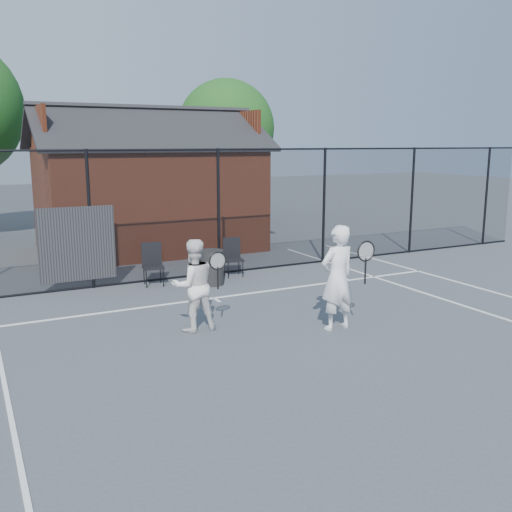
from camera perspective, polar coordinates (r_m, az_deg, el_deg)
name	(u,v)px	position (r m, az deg, el deg)	size (l,w,h in m)	color
ground	(288,343)	(9.14, 3.22, -8.71)	(80.00, 80.00, 0.00)	#44484E
court_lines	(336,372)	(8.11, 8.04, -11.44)	(11.02, 18.00, 0.01)	white
fence	(166,218)	(13.15, -8.99, 3.80)	(22.04, 3.00, 3.00)	black
clubhouse	(149,195)	(17.17, -10.68, 6.00)	(6.50, 4.36, 4.19)	maroon
tree_right	(226,128)	(24.03, -3.01, 12.63)	(3.97, 3.97, 5.70)	black
player_front	(338,278)	(9.66, 8.16, -2.15)	(0.81, 0.61, 1.79)	white
player_back	(193,285)	(9.59, -6.27, -2.92)	(0.85, 0.63, 1.56)	white
chair_left	(153,265)	(12.81, -10.25, -0.91)	(0.44, 0.46, 0.92)	black
chair_right	(234,258)	(13.50, -2.26, -0.20)	(0.43, 0.44, 0.89)	black
waste_bin	(212,267)	(12.75, -4.45, -1.14)	(0.53, 0.53, 0.78)	#252525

